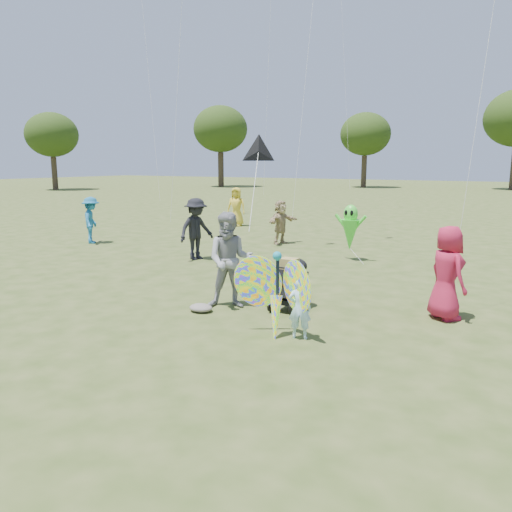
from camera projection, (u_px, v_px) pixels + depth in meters
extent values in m
plane|color=#51592B|center=(225.00, 329.00, 9.17)|extent=(160.00, 160.00, 0.00)
imported|color=#B2E3FD|center=(300.00, 308.00, 8.58)|extent=(0.46, 0.37, 1.08)
imported|color=gray|center=(230.00, 260.00, 10.37)|extent=(1.22, 1.13, 2.01)
ellipsoid|color=slate|center=(201.00, 308.00, 10.22)|extent=(0.50, 0.41, 0.16)
imported|color=#AB1B3A|center=(447.00, 273.00, 9.61)|extent=(1.05, 1.04, 1.83)
imported|color=black|center=(196.00, 229.00, 15.56)|extent=(1.01, 1.39, 1.93)
imported|color=tan|center=(281.00, 222.00, 18.59)|extent=(0.81, 1.59, 1.64)
imported|color=gold|center=(236.00, 207.00, 23.80)|extent=(1.01, 0.77, 1.84)
imported|color=#1B6595|center=(91.00, 220.00, 18.72)|extent=(1.21, 1.29, 1.75)
cube|color=black|center=(290.00, 284.00, 10.29)|extent=(0.46, 0.86, 0.71)
cube|color=black|center=(290.00, 299.00, 10.35)|extent=(0.42, 0.69, 0.10)
ellipsoid|color=black|center=(295.00, 266.00, 10.44)|extent=(0.51, 0.45, 0.33)
cylinder|color=black|center=(272.00, 305.00, 10.18)|extent=(0.05, 0.30, 0.30)
cylinder|color=black|center=(293.00, 308.00, 9.95)|extent=(0.05, 0.30, 0.30)
cylinder|color=black|center=(299.00, 299.00, 10.76)|extent=(0.05, 0.22, 0.22)
cylinder|color=black|center=(279.00, 267.00, 9.80)|extent=(0.44, 0.03, 0.03)
cube|color=tan|center=(289.00, 265.00, 10.17)|extent=(0.34, 0.28, 0.26)
ellipsoid|color=#F32660|center=(258.00, 282.00, 8.89)|extent=(0.98, 0.71, 1.24)
ellipsoid|color=#F32660|center=(297.00, 287.00, 8.52)|extent=(0.98, 0.71, 1.24)
cylinder|color=black|center=(277.00, 287.00, 8.73)|extent=(0.06, 0.06, 1.00)
cone|color=#F32660|center=(275.00, 321.00, 8.67)|extent=(0.36, 0.49, 0.93)
sphere|color=teal|center=(277.00, 256.00, 8.61)|extent=(0.16, 0.16, 0.16)
cone|color=black|center=(258.00, 151.00, 11.15)|extent=(0.89, 0.62, 0.81)
cylinder|color=silver|center=(254.00, 190.00, 10.65)|extent=(0.51, 1.27, 1.64)
cone|color=#44E636|center=(350.00, 235.00, 15.43)|extent=(0.56, 0.56, 0.95)
ellipsoid|color=#44E636|center=(351.00, 214.00, 15.31)|extent=(0.44, 0.39, 0.57)
ellipsoid|color=black|center=(346.00, 213.00, 15.19)|extent=(0.10, 0.05, 0.17)
ellipsoid|color=black|center=(352.00, 213.00, 15.11)|extent=(0.10, 0.05, 0.17)
cylinder|color=#44E636|center=(341.00, 221.00, 15.51)|extent=(0.43, 0.10, 0.49)
cylinder|color=#44E636|center=(360.00, 223.00, 15.21)|extent=(0.43, 0.10, 0.49)
cylinder|color=silver|center=(356.00, 256.00, 15.23)|extent=(0.61, 0.41, 0.41)
cylinder|color=silver|center=(307.00, 59.00, 16.31)|extent=(0.47, 2.95, 10.10)
cylinder|color=#3A2D21|center=(221.00, 170.00, 61.80)|extent=(0.70, 0.70, 4.20)
ellipsoid|color=#2B4214|center=(220.00, 129.00, 60.89)|extent=(6.60, 6.60, 5.61)
cylinder|color=#3A2D21|center=(364.00, 172.00, 60.03)|extent=(0.63, 0.63, 3.78)
ellipsoid|color=#2B4214|center=(365.00, 134.00, 59.21)|extent=(5.94, 5.94, 5.05)
cylinder|color=#3A2D21|center=(55.00, 173.00, 54.89)|extent=(0.59, 0.59, 3.57)
ellipsoid|color=#2B4214|center=(52.00, 135.00, 54.12)|extent=(5.61, 5.61, 4.77)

